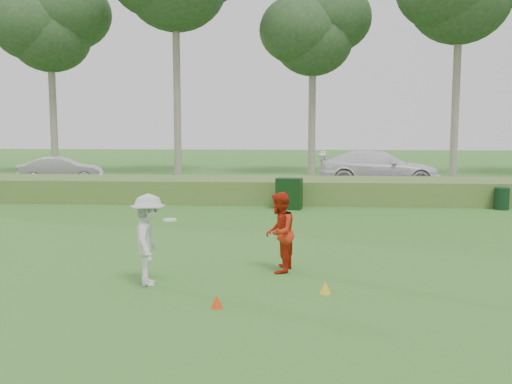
# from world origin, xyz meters

# --- Properties ---
(ground) EXTENTS (120.00, 120.00, 0.00)m
(ground) POSITION_xyz_m (0.00, 0.00, 0.00)
(ground) COLOR #2E6B23
(ground) RESTS_ON ground
(reed_strip) EXTENTS (80.00, 3.00, 0.90)m
(reed_strip) POSITION_xyz_m (0.00, 12.00, 0.45)
(reed_strip) COLOR #4C702C
(reed_strip) RESTS_ON ground
(park_road) EXTENTS (80.00, 6.00, 0.06)m
(park_road) POSITION_xyz_m (0.00, 17.00, 0.03)
(park_road) COLOR #2D2D2D
(park_road) RESTS_ON ground
(tree_2) EXTENTS (6.50, 6.50, 12.00)m
(tree_2) POSITION_xyz_m (-14.00, 24.00, 8.97)
(tree_2) COLOR gray
(tree_2) RESTS_ON ground
(tree_4) EXTENTS (6.24, 6.24, 11.50)m
(tree_4) POSITION_xyz_m (2.00, 24.50, 8.59)
(tree_4) COLOR gray
(tree_4) RESTS_ON ground
(player_white) EXTENTS (0.96, 1.23, 1.74)m
(player_white) POSITION_xyz_m (-1.74, -0.24, 0.87)
(player_white) COLOR silver
(player_white) RESTS_ON ground
(player_red) EXTENTS (0.77, 0.91, 1.66)m
(player_red) POSITION_xyz_m (0.70, 0.89, 0.83)
(player_red) COLOR red
(player_red) RESTS_ON ground
(cone_orange) EXTENTS (0.21, 0.21, 0.23)m
(cone_orange) POSITION_xyz_m (-0.27, -1.54, 0.11)
(cone_orange) COLOR red
(cone_orange) RESTS_ON ground
(cone_yellow) EXTENTS (0.21, 0.21, 0.23)m
(cone_yellow) POSITION_xyz_m (1.58, -0.59, 0.11)
(cone_yellow) COLOR yellow
(cone_yellow) RESTS_ON ground
(utility_cabinet) EXTENTS (0.99, 0.73, 1.13)m
(utility_cabinet) POSITION_xyz_m (0.80, 9.82, 0.56)
(utility_cabinet) COLOR black
(utility_cabinet) RESTS_ON ground
(trash_bin) EXTENTS (0.66, 0.66, 0.79)m
(trash_bin) POSITION_xyz_m (8.45, 10.25, 0.40)
(trash_bin) COLOR black
(trash_bin) RESTS_ON ground
(car_mid) EXTENTS (4.34, 2.44, 1.35)m
(car_mid) POSITION_xyz_m (-10.92, 17.56, 0.74)
(car_mid) COLOR silver
(car_mid) RESTS_ON park_road
(car_right) EXTENTS (6.08, 2.77, 1.72)m
(car_right) POSITION_xyz_m (5.10, 17.64, 0.92)
(car_right) COLOR white
(car_right) RESTS_ON park_road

